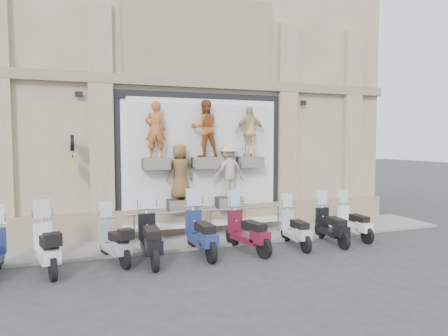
{
  "coord_description": "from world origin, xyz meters",
  "views": [
    {
      "loc": [
        -3.69,
        -9.44,
        3.0
      ],
      "look_at": [
        0.39,
        1.9,
        2.19
      ],
      "focal_mm": 32.0,
      "sensor_mm": 36.0,
      "label": 1
    }
  ],
  "objects": [
    {
      "name": "ground",
      "position": [
        0.0,
        0.0,
        0.0
      ],
      "size": [
        90.0,
        90.0,
        0.0
      ],
      "primitive_type": "plane",
      "color": "#2E2E31",
      "rests_on": "ground"
    },
    {
      "name": "sidewalk",
      "position": [
        0.0,
        2.1,
        0.04
      ],
      "size": [
        16.0,
        2.2,
        0.08
      ],
      "primitive_type": "cube",
      "color": "gray",
      "rests_on": "ground"
    },
    {
      "name": "building",
      "position": [
        0.0,
        7.0,
        6.0
      ],
      "size": [
        14.0,
        8.6,
        12.0
      ],
      "primitive_type": null,
      "color": "tan",
      "rests_on": "ground"
    },
    {
      "name": "shop_vitrine",
      "position": [
        0.07,
        2.74,
        2.42
      ],
      "size": [
        5.6,
        0.83,
        4.3
      ],
      "color": "black",
      "rests_on": "ground"
    },
    {
      "name": "guard_rail",
      "position": [
        0.0,
        2.0,
        0.47
      ],
      "size": [
        5.06,
        0.1,
        0.93
      ],
      "primitive_type": null,
      "color": "#9EA0A5",
      "rests_on": "ground"
    },
    {
      "name": "clock_sign_bracket",
      "position": [
        -3.9,
        2.47,
        2.8
      ],
      "size": [
        0.1,
        0.8,
        1.02
      ],
      "color": "black",
      "rests_on": "ground"
    },
    {
      "name": "scooter_b",
      "position": [
        -4.47,
        0.4,
        0.8
      ],
      "size": [
        0.99,
        2.05,
        1.6
      ],
      "primitive_type": null,
      "rotation": [
        0.0,
        0.0,
        0.22
      ],
      "color": "silver",
      "rests_on": "ground"
    },
    {
      "name": "scooter_c",
      "position": [
        -2.95,
        0.62,
        0.73
      ],
      "size": [
        1.02,
        1.87,
        1.46
      ],
      "primitive_type": null,
      "rotation": [
        0.0,
        0.0,
        0.29
      ],
      "color": "gray",
      "rests_on": "ground"
    },
    {
      "name": "scooter_d",
      "position": [
        -2.11,
        0.35,
        0.86
      ],
      "size": [
        0.67,
        2.13,
        1.72
      ],
      "primitive_type": null,
      "rotation": [
        0.0,
        0.0,
        -0.03
      ],
      "color": "black",
      "rests_on": "ground"
    },
    {
      "name": "scooter_e",
      "position": [
        -0.76,
        0.5,
        0.85
      ],
      "size": [
        0.71,
        2.12,
        1.7
      ],
      "primitive_type": null,
      "rotation": [
        0.0,
        0.0,
        0.05
      ],
      "color": "navy",
      "rests_on": "ground"
    },
    {
      "name": "scooter_f",
      "position": [
        0.52,
        0.38,
        0.81
      ],
      "size": [
        1.0,
        2.07,
        1.62
      ],
      "primitive_type": null,
      "rotation": [
        0.0,
        0.0,
        0.22
      ],
      "color": "#5B0F20",
      "rests_on": "ground"
    },
    {
      "name": "scooter_g",
      "position": [
        2.01,
        0.39,
        0.73
      ],
      "size": [
        0.67,
        1.84,
        1.47
      ],
      "primitive_type": null,
      "rotation": [
        0.0,
        0.0,
        -0.08
      ],
      "color": "#A6A8AD",
      "rests_on": "ground"
    },
    {
      "name": "scooter_h",
      "position": [
        3.19,
        0.36,
        0.75
      ],
      "size": [
        0.7,
        1.89,
        1.5
      ],
      "primitive_type": null,
      "rotation": [
        0.0,
        0.0,
        -0.09
      ],
      "color": "black",
      "rests_on": "ground"
    },
    {
      "name": "scooter_i",
      "position": [
        4.18,
        0.61,
        0.72
      ],
      "size": [
        0.57,
        1.79,
        1.45
      ],
      "primitive_type": null,
      "rotation": [
        0.0,
        0.0,
        -0.03
      ],
      "color": "silver",
      "rests_on": "ground"
    }
  ]
}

